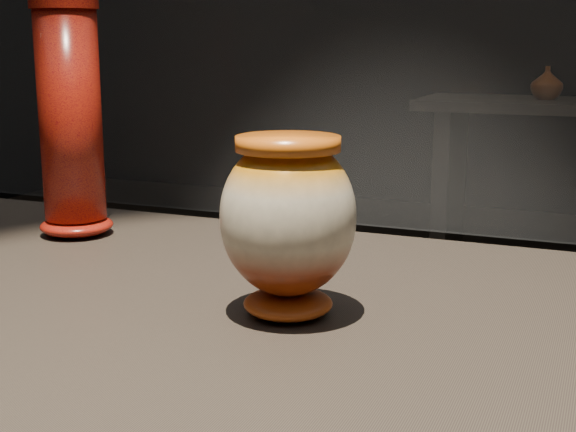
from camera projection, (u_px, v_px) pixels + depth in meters
name	position (u px, v px, depth m)	size (l,w,h in m)	color
main_vase	(288.00, 219.00, 0.84)	(0.16, 0.16, 0.19)	maroon
tall_vase	(71.00, 125.00, 1.18)	(0.12, 0.12, 0.35)	#AF250B
back_vase_left	(547.00, 83.00, 3.88)	(0.15, 0.15, 0.16)	#984616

